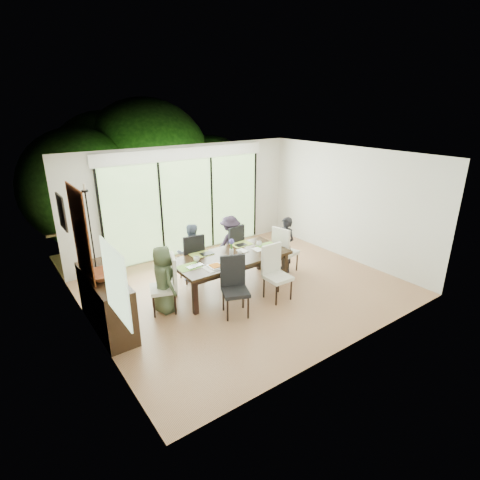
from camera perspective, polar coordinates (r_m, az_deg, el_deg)
floor at (r=7.82m, az=1.08°, el=-7.44°), size 6.00×5.00×0.01m
ceiling at (r=6.99m, az=1.23°, el=12.65°), size 6.00×5.00×0.01m
wall_back at (r=9.34m, az=-8.17°, el=5.92°), size 6.00×0.02×2.70m
wall_front at (r=5.63m, az=16.71°, el=-4.55°), size 6.00×0.02×2.70m
wall_left at (r=6.09m, az=-22.18°, el=-3.30°), size 0.02×5.00×2.70m
wall_right at (r=9.34m, az=16.16°, el=5.33°), size 0.02×5.00×2.70m
glass_doors at (r=9.34m, az=-8.01°, el=4.98°), size 4.20×0.02×2.30m
blinds_header at (r=9.08m, az=-8.39°, el=12.90°), size 4.40×0.06×0.28m
mullion_a at (r=8.60m, az=-20.39°, el=2.55°), size 0.05×0.04×2.30m
mullion_b at (r=9.04m, az=-11.90°, el=4.23°), size 0.05×0.04×2.30m
mullion_c at (r=9.67m, az=-4.31°, el=5.64°), size 0.05×0.04×2.30m
mullion_d at (r=10.44m, az=2.28°, el=6.78°), size 0.05×0.04×2.30m
side_window at (r=4.97m, az=-18.43°, el=-6.22°), size 0.02×0.90×1.00m
deck at (r=10.52m, az=-10.08°, el=-0.55°), size 6.00×1.80×0.10m
rail_top at (r=11.02m, az=-12.11°, el=3.57°), size 6.00×0.08×0.06m
foliage_left at (r=11.21m, az=-23.06°, el=7.38°), size 3.20×3.20×3.20m
foliage_mid at (r=12.35m, az=-13.94°, el=11.16°), size 4.00×4.00×4.00m
foliage_right at (r=12.53m, az=-4.59°, el=9.29°), size 2.80×2.80×2.80m
foliage_far at (r=12.71m, az=-19.32°, el=10.04°), size 3.60×3.60×3.60m
table_top at (r=7.52m, az=-1.39°, el=-2.60°), size 2.37×1.08×0.06m
table_apron at (r=7.55m, az=-1.39°, el=-3.22°), size 2.17×0.89×0.10m
table_leg_fl at (r=6.84m, az=-6.86°, el=-8.63°), size 0.09×0.09×0.68m
table_leg_fr at (r=7.98m, az=6.82°, el=-4.24°), size 0.09×0.09×0.68m
table_leg_bl at (r=7.53m, az=-10.08°, el=-5.99°), size 0.09×0.09×0.68m
table_leg_br at (r=8.58m, az=2.96°, el=-2.33°), size 0.09×0.09×0.68m
chair_left_end at (r=6.93m, az=-11.72°, el=-6.64°), size 0.58×0.58×1.08m
chair_right_end at (r=8.46m, az=7.03°, el=-1.32°), size 0.54×0.54×1.08m
chair_far_left at (r=8.04m, az=-7.47°, el=-2.50°), size 0.52×0.52×1.08m
chair_far_right at (r=8.52m, az=-1.57°, el=-1.00°), size 0.52×0.52×1.08m
chair_near_left at (r=6.68m, az=-0.69°, el=-7.25°), size 0.59×0.59×1.08m
chair_near_right at (r=7.24m, az=5.82°, el=-5.08°), size 0.46×0.46×1.08m
person_left_end at (r=6.90m, az=-11.63°, el=-5.90°), size 0.38×0.60×1.27m
person_right_end at (r=8.41m, az=6.96°, el=-0.76°), size 0.39×0.60×1.27m
person_far_left at (r=7.99m, az=-7.43°, el=-1.93°), size 0.67×0.51×1.27m
person_far_right at (r=8.47m, az=-1.50°, el=-0.45°), size 0.62×0.42×1.27m
placemat_left at (r=7.06m, az=-7.78°, el=-4.08°), size 0.43×0.32×0.01m
placemat_right at (r=8.04m, az=4.20°, el=-0.84°), size 0.43×0.32×0.01m
placemat_far_l at (r=7.60m, az=-5.91°, el=-2.18°), size 0.43×0.32×0.01m
placemat_far_r at (r=8.10m, az=0.21°, el=-0.62°), size 0.43×0.32×0.01m
placemat_paper at (r=7.00m, az=-3.72°, el=-4.15°), size 0.43×0.32×0.01m
tablet_far_l at (r=7.60m, az=-5.07°, el=-2.07°), size 0.26×0.18×0.01m
tablet_far_r at (r=8.04m, az=0.13°, el=-0.74°), size 0.24×0.17×0.01m
papers at (r=7.86m, az=3.03°, el=-1.34°), size 0.30×0.22×0.00m
platter_base at (r=6.99m, az=-3.73°, el=-4.04°), size 0.26×0.26×0.02m
platter_snacks at (r=6.99m, az=-3.73°, el=-3.90°), size 0.20×0.20×0.01m
vase at (r=7.55m, az=-1.30°, el=-1.77°), size 0.08×0.08×0.12m
hyacinth_stems at (r=7.51m, az=-1.31°, el=-0.94°), size 0.04×0.04×0.16m
hyacinth_blooms at (r=7.47m, az=-1.31°, el=-0.23°), size 0.11×0.11×0.11m
laptop at (r=7.02m, az=-6.68°, el=-4.10°), size 0.35×0.25×0.03m
cup_a at (r=7.27m, az=-6.63°, el=-2.91°), size 0.17×0.17×0.09m
cup_b at (r=7.49m, az=-0.02°, el=-2.05°), size 0.13×0.13×0.09m
cup_c at (r=8.01m, az=2.92°, el=-0.57°), size 0.14×0.14×0.09m
book at (r=7.67m, az=-0.07°, el=-1.80°), size 0.19×0.24×0.02m
sideboard at (r=6.75m, az=-19.73°, el=-8.87°), size 0.48×1.70×0.96m
bowl at (r=6.43m, az=-20.03°, el=-5.01°), size 0.51×0.51×0.12m
candlestick_base at (r=6.84m, az=-21.08°, el=-3.96°), size 0.11×0.11×0.04m
candlestick_shaft at (r=6.61m, az=-21.81°, el=1.35°), size 0.03×0.03×1.33m
candlestick_pan at (r=6.45m, az=-22.57°, el=6.91°), size 0.11×0.11×0.03m
candle at (r=6.43m, az=-22.64°, el=7.46°), size 0.04×0.04×0.11m
tapestry at (r=6.35m, az=-23.16°, el=0.88°), size 0.02×1.00×1.50m
art_frame at (r=7.57m, az=-25.56°, el=3.87°), size 0.03×0.55×0.65m
art_canvas at (r=7.57m, az=-25.41°, el=3.89°), size 0.01×0.45×0.55m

